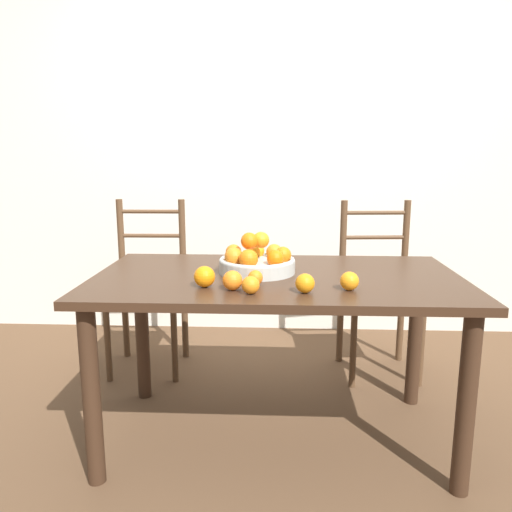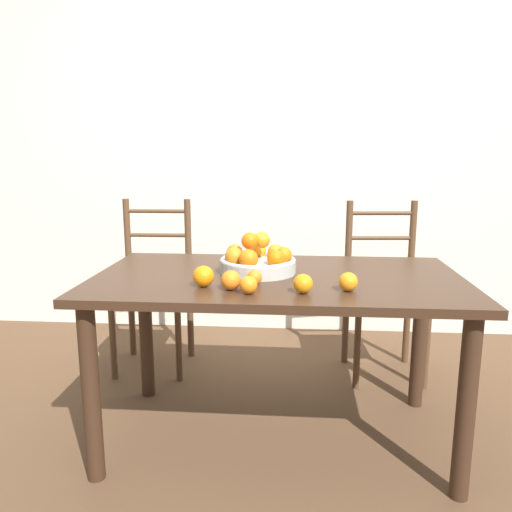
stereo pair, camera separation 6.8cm
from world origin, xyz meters
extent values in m
plane|color=brown|center=(0.00, 0.00, 0.00)|extent=(12.00, 12.00, 0.00)
cube|color=silver|center=(0.00, 1.50, 1.30)|extent=(8.00, 0.06, 2.60)
cube|color=#382316|center=(0.00, 0.00, 0.75)|extent=(1.57, 0.88, 0.03)
cylinder|color=#382316|center=(-0.71, -0.36, 0.37)|extent=(0.07, 0.07, 0.73)
cylinder|color=#382316|center=(0.71, -0.36, 0.37)|extent=(0.07, 0.07, 0.73)
cylinder|color=#382316|center=(-0.71, 0.36, 0.37)|extent=(0.07, 0.07, 0.73)
cylinder|color=#382316|center=(0.71, 0.36, 0.37)|extent=(0.07, 0.07, 0.73)
cylinder|color=#B2B7B2|center=(-0.09, 0.04, 0.79)|extent=(0.33, 0.33, 0.05)
torus|color=#B2B7B2|center=(-0.09, 0.04, 0.82)|extent=(0.33, 0.33, 0.02)
sphere|color=orange|center=(0.02, 0.04, 0.85)|extent=(0.07, 0.07, 0.07)
sphere|color=orange|center=(-0.01, 0.13, 0.84)|extent=(0.07, 0.07, 0.07)
sphere|color=orange|center=(-0.10, 0.15, 0.84)|extent=(0.07, 0.07, 0.07)
sphere|color=orange|center=(-0.19, 0.08, 0.85)|extent=(0.07, 0.07, 0.07)
sphere|color=orange|center=(-0.19, -0.02, 0.85)|extent=(0.08, 0.08, 0.08)
sphere|color=orange|center=(-0.12, -0.07, 0.85)|extent=(0.08, 0.08, 0.08)
sphere|color=orange|center=(-0.01, -0.04, 0.85)|extent=(0.07, 0.07, 0.07)
sphere|color=orange|center=(-0.07, 0.04, 0.91)|extent=(0.07, 0.07, 0.07)
sphere|color=orange|center=(-0.09, 0.05, 0.90)|extent=(0.06, 0.06, 0.06)
sphere|color=orange|center=(-0.12, 0.01, 0.91)|extent=(0.07, 0.07, 0.07)
sphere|color=orange|center=(-0.28, -0.21, 0.81)|extent=(0.08, 0.08, 0.08)
sphere|color=orange|center=(-0.09, -0.17, 0.80)|extent=(0.06, 0.06, 0.06)
sphere|color=orange|center=(0.11, -0.28, 0.80)|extent=(0.07, 0.07, 0.07)
sphere|color=orange|center=(-0.10, -0.30, 0.80)|extent=(0.07, 0.07, 0.07)
sphere|color=orange|center=(0.28, -0.23, 0.80)|extent=(0.07, 0.07, 0.07)
sphere|color=orange|center=(-0.17, -0.25, 0.80)|extent=(0.08, 0.08, 0.08)
cylinder|color=#513823|center=(-0.96, 0.53, 0.24)|extent=(0.04, 0.04, 0.48)
cylinder|color=#513823|center=(-0.58, 0.54, 0.24)|extent=(0.04, 0.04, 0.48)
cylinder|color=#513823|center=(-0.97, 0.89, 0.51)|extent=(0.04, 0.04, 1.01)
cylinder|color=#513823|center=(-0.59, 0.90, 0.51)|extent=(0.04, 0.04, 1.01)
cube|color=#513823|center=(-0.77, 0.72, 0.50)|extent=(0.43, 0.41, 0.04)
cylinder|color=#513823|center=(-0.78, 0.90, 0.64)|extent=(0.38, 0.03, 0.02)
cylinder|color=#513823|center=(-0.78, 0.90, 0.79)|extent=(0.38, 0.03, 0.02)
cylinder|color=#513823|center=(-0.78, 0.90, 0.94)|extent=(0.38, 0.03, 0.02)
cylinder|color=#513823|center=(0.42, 0.52, 0.24)|extent=(0.04, 0.04, 0.48)
cylinder|color=#513823|center=(0.80, 0.55, 0.24)|extent=(0.04, 0.04, 0.48)
cylinder|color=#513823|center=(0.39, 0.88, 0.51)|extent=(0.04, 0.04, 1.01)
cylinder|color=#513823|center=(0.77, 0.91, 0.51)|extent=(0.04, 0.04, 1.01)
cube|color=#513823|center=(0.60, 0.72, 0.50)|extent=(0.45, 0.43, 0.04)
cylinder|color=#513823|center=(0.58, 0.90, 0.64)|extent=(0.38, 0.06, 0.02)
cylinder|color=#513823|center=(0.58, 0.90, 0.79)|extent=(0.38, 0.06, 0.02)
cylinder|color=#513823|center=(0.58, 0.90, 0.94)|extent=(0.38, 0.06, 0.02)
camera|label=1|loc=(0.01, -2.09, 1.27)|focal=35.00mm
camera|label=2|loc=(0.08, -2.09, 1.27)|focal=35.00mm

